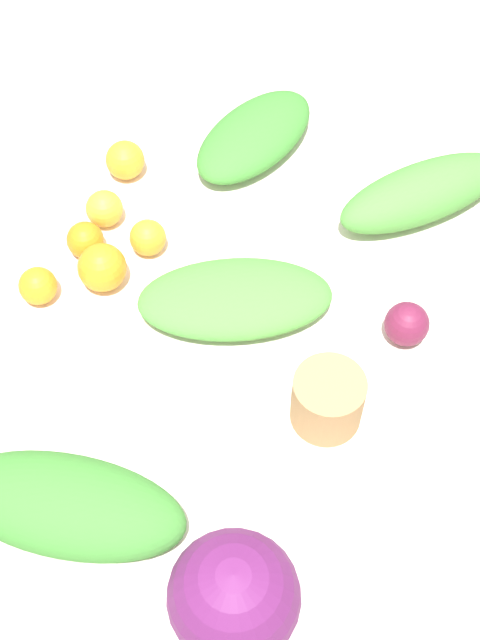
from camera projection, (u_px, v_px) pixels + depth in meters
name	position (u px, v px, depth m)	size (l,w,h in m)	color
ground_plane	(240.00, 501.00, 2.09)	(8.00, 8.00, 0.00)	#B2A899
dining_table	(240.00, 361.00, 1.57)	(1.25, 0.80, 0.74)	silver
cabbage_purple	(234.00, 597.00, 1.14)	(0.17, 0.17, 0.17)	#601E5B
paper_bag	(328.00, 400.00, 1.34)	(0.11, 0.11, 0.10)	#A87F51
greens_bunch_scallion	(235.00, 299.00, 1.47)	(0.32, 0.16, 0.06)	#4C933D
greens_bunch_kale	(254.00, 136.00, 1.68)	(0.29, 0.15, 0.07)	#3D8433
greens_bunch_chard	(423.00, 193.00, 1.58)	(0.33, 0.12, 0.09)	#4C933D
greens_bunch_beet_tops	(67.00, 505.00, 1.26)	(0.35, 0.15, 0.09)	#3D8433
beet_root	(407.00, 324.00, 1.44)	(0.07, 0.07, 0.07)	maroon
orange_0	(85.00, 240.00, 1.54)	(0.06, 0.06, 0.06)	orange
orange_1	(148.00, 238.00, 1.54)	(0.06, 0.06, 0.06)	orange
orange_2	(104.00, 209.00, 1.58)	(0.07, 0.07, 0.07)	#F9A833
orange_3	(38.00, 286.00, 1.48)	(0.06, 0.06, 0.06)	orange
orange_4	(101.00, 270.00, 1.49)	(0.08, 0.08, 0.08)	orange
orange_5	(125.00, 160.00, 1.64)	(0.07, 0.07, 0.07)	orange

